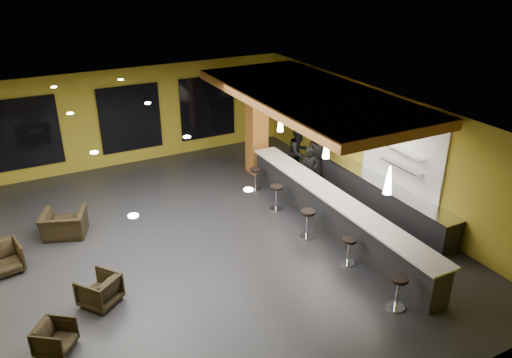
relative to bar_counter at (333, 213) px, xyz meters
name	(u,v)px	position (x,y,z in m)	size (l,w,h in m)	color
floor	(199,246)	(-3.65, 1.00, -0.55)	(12.00, 13.00, 0.10)	black
ceiling	(192,118)	(-3.65, 1.00, 3.05)	(12.00, 13.00, 0.10)	black
wall_back	(129,116)	(-3.65, 7.55, 1.25)	(12.00, 0.10, 3.50)	olive
wall_front	(356,353)	(-3.65, -5.55, 1.25)	(12.00, 0.10, 3.50)	olive
wall_right	(381,146)	(2.40, 1.00, 1.25)	(0.10, 13.00, 3.50)	olive
wood_soffit	(309,95)	(0.35, 2.00, 2.86)	(3.60, 8.00, 0.28)	#A46530
window_left	(25,134)	(-7.15, 7.44, 1.20)	(2.20, 0.06, 2.40)	black
window_center	(130,118)	(-3.65, 7.44, 1.20)	(2.20, 0.06, 2.40)	black
window_right	(208,107)	(-0.65, 7.44, 1.20)	(2.20, 0.06, 2.40)	black
tile_backsplash	(402,150)	(2.31, 0.00, 1.50)	(0.06, 3.20, 2.40)	white
bar_counter	(333,213)	(0.00, 0.00, 0.00)	(0.60, 8.00, 1.00)	black
bar_top	(334,197)	(0.00, 0.00, 0.52)	(0.78, 8.10, 0.05)	beige
prep_counter	(377,194)	(2.00, 0.50, -0.07)	(0.70, 6.00, 0.86)	black
prep_top	(378,180)	(2.00, 0.50, 0.39)	(0.72, 6.00, 0.03)	silver
wall_shelf_lower	(402,166)	(2.17, -0.20, 1.10)	(0.30, 1.50, 0.03)	silver
wall_shelf_upper	(404,151)	(2.17, -0.20, 1.55)	(0.30, 1.50, 0.03)	silver
column	(257,124)	(0.00, 4.60, 1.25)	(0.60, 0.60, 3.50)	#9D5D23
pendant_0	(389,180)	(0.00, -2.00, 1.85)	(0.20, 0.20, 0.70)	white
pendant_1	(327,146)	(0.00, 0.50, 1.85)	(0.20, 0.20, 0.70)	white
pendant_2	(280,121)	(0.00, 3.00, 1.85)	(0.20, 0.20, 0.70)	white
staff_a	(309,171)	(0.66, 2.24, 0.28)	(0.57, 0.37, 1.56)	black
staff_b	(299,153)	(1.03, 3.49, 0.41)	(0.89, 0.69, 1.83)	black
staff_c	(316,154)	(1.51, 3.12, 0.41)	(0.89, 0.58, 1.83)	black
armchair_a	(55,338)	(-7.59, -1.36, -0.19)	(0.67, 0.69, 0.62)	black
armchair_b	(99,290)	(-6.51, -0.30, -0.14)	(0.77, 0.79, 0.72)	black
armchair_c	(4,259)	(-8.32, 2.03, -0.13)	(0.80, 0.82, 0.74)	black
armchair_d	(64,224)	(-6.76, 3.11, -0.13)	(1.14, 1.00, 0.74)	black
bar_stool_0	(398,288)	(-0.76, -3.48, 0.02)	(0.41, 0.41, 0.81)	silver
bar_stool_1	(349,248)	(-0.65, -1.60, -0.04)	(0.37, 0.37, 0.72)	silver
bar_stool_2	(308,220)	(-0.87, -0.03, 0.02)	(0.41, 0.41, 0.81)	silver
bar_stool_3	(276,195)	(-0.82, 1.76, 0.00)	(0.39, 0.39, 0.78)	silver
bar_stool_4	(255,176)	(-0.74, 3.27, -0.02)	(0.38, 0.38, 0.75)	silver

